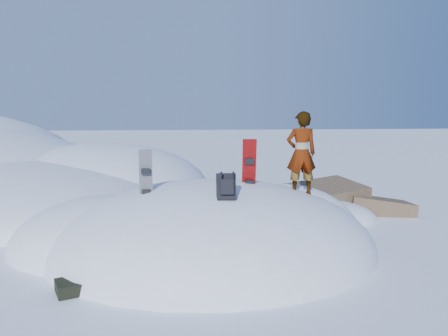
{
  "coord_description": "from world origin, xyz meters",
  "views": [
    {
      "loc": [
        -0.78,
        -9.1,
        2.98
      ],
      "look_at": [
        0.29,
        0.3,
        1.74
      ],
      "focal_mm": 35.0,
      "sensor_mm": 36.0,
      "label": 1
    }
  ],
  "objects": [
    {
      "name": "ground",
      "position": [
        0.0,
        0.0,
        0.0
      ],
      "size": [
        120.0,
        120.0,
        0.0
      ],
      "primitive_type": "plane",
      "color": "white",
      "rests_on": "ground"
    },
    {
      "name": "snow_mound",
      "position": [
        -0.17,
        0.24,
        0.0
      ],
      "size": [
        8.0,
        6.0,
        3.0
      ],
      "color": "white",
      "rests_on": "ground"
    },
    {
      "name": "rock_outcrop",
      "position": [
        3.72,
        3.01,
        0.01
      ],
      "size": [
        4.68,
        4.41,
        1.68
      ],
      "color": "brown",
      "rests_on": "ground"
    },
    {
      "name": "snowboard_red",
      "position": [
        0.78,
        -0.06,
        1.64
      ],
      "size": [
        0.3,
        0.26,
        1.56
      ],
      "rotation": [
        0.0,
        0.0,
        -0.03
      ],
      "color": "red",
      "rests_on": "snow_mound"
    },
    {
      "name": "snowboard_dark",
      "position": [
        -1.36,
        -0.38,
        1.53
      ],
      "size": [
        0.27,
        0.16,
        1.42
      ],
      "rotation": [
        0.0,
        0.0,
        0.08
      ],
      "color": "black",
      "rests_on": "snow_mound"
    },
    {
      "name": "backpack",
      "position": [
        0.16,
        -1.18,
        1.59
      ],
      "size": [
        0.36,
        0.42,
        0.58
      ],
      "rotation": [
        0.0,
        0.0,
        -0.03
      ],
      "color": "black",
      "rests_on": "snow_mound"
    },
    {
      "name": "gear_pile",
      "position": [
        -2.33,
        -1.92,
        0.13
      ],
      "size": [
        0.99,
        0.77,
        0.26
      ],
      "rotation": [
        0.0,
        0.0,
        0.38
      ],
      "color": "black",
      "rests_on": "ground"
    },
    {
      "name": "person",
      "position": [
        1.94,
        0.02,
        2.07
      ],
      "size": [
        0.66,
        0.44,
        1.8
      ],
      "primitive_type": "imported",
      "rotation": [
        0.0,
        0.0,
        3.13
      ],
      "color": "slate",
      "rests_on": "snow_mound"
    }
  ]
}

